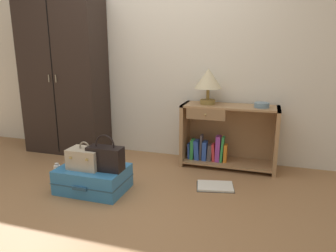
% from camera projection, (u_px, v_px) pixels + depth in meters
% --- Properties ---
extents(ground_plane, '(9.00, 9.00, 0.00)m').
position_uv_depth(ground_plane, '(107.00, 204.00, 2.75)').
color(ground_plane, '#9E7047').
extents(back_wall, '(6.40, 0.10, 2.60)m').
position_uv_depth(back_wall, '(161.00, 51.00, 3.83)').
color(back_wall, silver).
rests_on(back_wall, ground_plane).
extents(wardrobe, '(1.05, 0.47, 1.96)m').
position_uv_depth(wardrobe, '(64.00, 77.00, 3.99)').
color(wardrobe, black).
rests_on(wardrobe, ground_plane).
extents(bookshelf, '(1.06, 0.39, 0.72)m').
position_uv_depth(bookshelf, '(225.00, 137.00, 3.58)').
color(bookshelf, '#A37A51').
rests_on(bookshelf, ground_plane).
extents(table_lamp, '(0.31, 0.31, 0.40)m').
position_uv_depth(table_lamp, '(208.00, 80.00, 3.48)').
color(table_lamp, olive).
rests_on(table_lamp, bookshelf).
extents(bowl, '(0.16, 0.16, 0.05)m').
position_uv_depth(bowl, '(262.00, 105.00, 3.33)').
color(bowl, slate).
rests_on(bowl, bookshelf).
extents(suitcase_large, '(0.64, 0.47, 0.23)m').
position_uv_depth(suitcase_large, '(93.00, 179.00, 3.00)').
color(suitcase_large, teal).
rests_on(suitcase_large, ground_plane).
extents(train_case, '(0.31, 0.21, 0.26)m').
position_uv_depth(train_case, '(85.00, 158.00, 2.93)').
color(train_case, '#B7A88E').
rests_on(train_case, suitcase_large).
extents(handbag, '(0.33, 0.15, 0.34)m').
position_uv_depth(handbag, '(105.00, 158.00, 2.88)').
color(handbag, black).
rests_on(handbag, suitcase_large).
extents(bottle, '(0.06, 0.06, 0.19)m').
position_uv_depth(bottle, '(57.00, 172.00, 3.23)').
color(bottle, white).
rests_on(bottle, ground_plane).
extents(open_book_on_floor, '(0.41, 0.33, 0.02)m').
position_uv_depth(open_book_on_floor, '(215.00, 186.00, 3.09)').
color(open_book_on_floor, white).
rests_on(open_book_on_floor, ground_plane).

